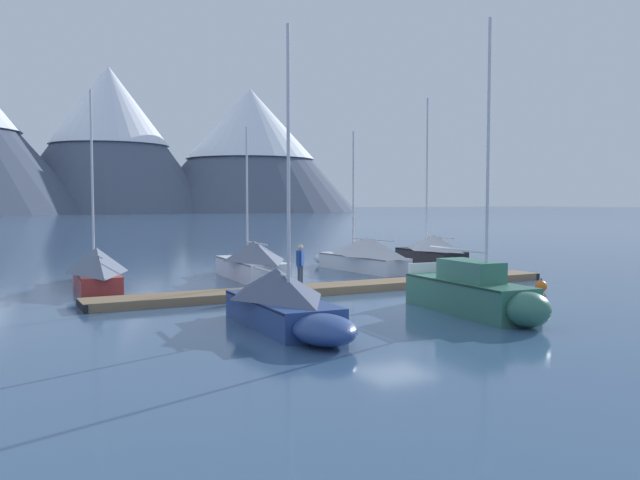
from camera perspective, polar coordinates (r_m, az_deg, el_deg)
ground_plane at (r=23.70m, az=6.50°, el=-5.60°), size 700.00×700.00×0.00m
mountain_shoulder_ridge at (r=235.53m, az=-17.78°, el=8.69°), size 69.27×69.27×49.13m
mountain_east_summit at (r=246.50m, az=-6.04°, el=8.12°), size 78.34×78.34×45.12m
dock at (r=27.08m, az=1.89°, el=-4.14°), size 20.45×2.12×0.30m
sailboat_nearest_berth at (r=29.67m, az=-18.85°, el=-2.33°), size 2.07×7.20×8.54m
sailboat_second_berth at (r=19.21m, az=-3.05°, el=-5.33°), size 2.16×6.52×8.66m
sailboat_mid_dock_port at (r=31.51m, az=-6.05°, el=-1.77°), size 2.33×6.73×7.24m
sailboat_mid_dock_starboard at (r=21.97m, az=13.33°, el=-4.50°), size 1.80×6.22×9.37m
sailboat_far_berth at (r=35.00m, az=3.60°, el=-1.29°), size 2.46×7.47×7.44m
sailboat_outer_slip at (r=36.00m, az=9.37°, el=-1.09°), size 1.89×5.58×9.23m
person_on_dock at (r=25.90m, az=-1.72°, el=-2.00°), size 0.43×0.46×1.69m
mooring_buoy_channel_marker at (r=28.20m, az=18.61°, el=-3.82°), size 0.48×0.48×0.56m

